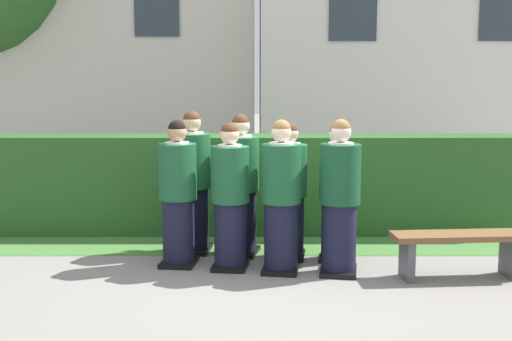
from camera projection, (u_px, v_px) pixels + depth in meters
name	position (u px, v px, depth m)	size (l,w,h in m)	color
ground_plane	(256.00, 269.00, 7.09)	(60.00, 60.00, 0.00)	gray
student_front_row_0	(179.00, 197.00, 7.15)	(0.43, 0.50, 1.62)	black
student_front_row_1	(231.00, 200.00, 7.02)	(0.42, 0.50, 1.60)	black
student_front_row_2	(282.00, 200.00, 6.90)	(0.45, 0.55, 1.64)	black
student_front_row_3	(341.00, 201.00, 6.82)	(0.45, 0.53, 1.65)	black
student_rear_row_0	(194.00, 185.00, 7.69)	(0.45, 0.56, 1.69)	black
student_rear_row_1	(242.00, 188.00, 7.58)	(0.47, 0.54, 1.66)	black
student_rear_row_2	(290.00, 194.00, 7.43)	(0.42, 0.52, 1.58)	black
student_rear_row_3	(338.00, 196.00, 7.35)	(0.44, 0.53, 1.57)	black
hedge	(256.00, 184.00, 8.73)	(7.00, 0.70, 1.31)	#285623
school_building_annex	(404.00, 3.00, 14.20)	(6.68, 4.50, 7.23)	silver
wooden_bench	(460.00, 245.00, 6.71)	(1.42, 0.47, 0.48)	brown
lawn_strip	(256.00, 246.00, 8.03)	(7.00, 0.90, 0.01)	#477A38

